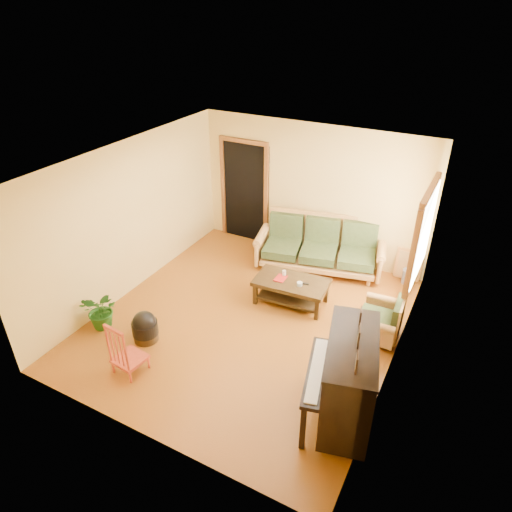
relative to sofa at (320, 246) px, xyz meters
The scene contains 16 objects.
floor 2.09m from the sofa, 101.60° to the right, with size 5.00×5.00×0.00m, color #6A360D.
doorway 1.99m from the sofa, 165.31° to the left, with size 1.08×0.16×2.05m, color black.
window 2.18m from the sofa, 21.03° to the right, with size 0.12×1.36×1.46m, color white.
sofa is the anchor object (origin of this frame).
coffee_table 1.26m from the sofa, 90.72° to the right, with size 1.21×0.66×0.44m, color black.
armchair 2.05m from the sofa, 42.82° to the right, with size 0.71×0.75×0.75m, color #A8763D.
piano 3.48m from the sofa, 63.49° to the right, with size 0.79×1.33×1.18m, color black.
footstool 3.51m from the sofa, 116.51° to the right, with size 0.39×0.39×0.37m, color black.
red_chair 3.96m from the sofa, 109.44° to the right, with size 0.39×0.43×0.84m, color #9C2E1C.
leaning_frame 1.63m from the sofa, 15.49° to the left, with size 0.46×0.10×0.62m, color #BC823E.
ceramic_crock 1.68m from the sofa, 10.72° to the left, with size 0.22×0.22×0.27m, color #364EA3.
potted_plant 3.96m from the sofa, 126.14° to the right, with size 0.57×0.49×0.63m, color #1E5016.
book 1.30m from the sofa, 102.57° to the right, with size 0.18×0.24×0.02m, color maroon.
candle 1.18m from the sofa, 98.94° to the right, with size 0.06×0.06×0.11m, color silver.
glass_jar 1.31m from the sofa, 83.04° to the right, with size 0.09×0.09×0.06m, color silver.
remote 1.24m from the sofa, 80.28° to the right, with size 0.16×0.04×0.02m, color black.
Camera 1 is at (2.83, -5.08, 4.58)m, focal length 32.00 mm.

